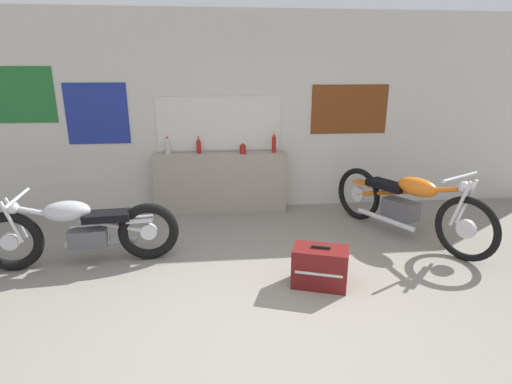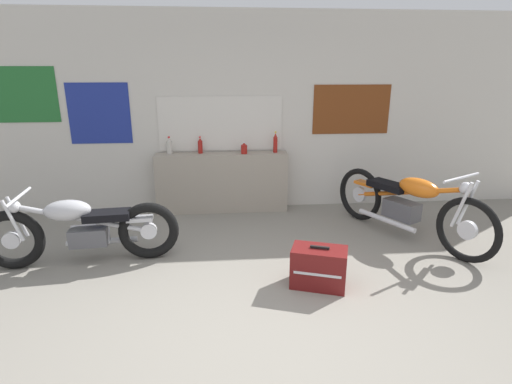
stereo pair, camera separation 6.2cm
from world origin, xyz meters
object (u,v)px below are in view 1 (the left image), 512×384
Objects in this scene: motorcycle_orange at (406,203)px; motorcycle_silver at (81,230)px; bottle_leftmost at (168,146)px; bottle_left_center at (199,146)px; bottle_right_center at (274,143)px; hard_case_darkred at (320,267)px; bottle_center at (243,148)px.

motorcycle_orange is 0.99× the size of motorcycle_silver.
bottle_left_center is (0.43, 0.01, -0.00)m from bottle_leftmost.
bottle_right_center reaches higher than hard_case_darkred.
bottle_right_center reaches higher than bottle_leftmost.
bottle_left_center is 2.87m from motorcycle_orange.
motorcycle_silver is 2.51m from hard_case_darkred.
bottle_right_center is 1.97m from motorcycle_orange.
bottle_right_center is (1.51, -0.03, 0.03)m from bottle_leftmost.
bottle_left_center is 0.12× the size of motorcycle_silver.
motorcycle_silver reaches higher than hard_case_darkred.
bottle_leftmost is at bearing -178.47° from bottle_left_center.
bottle_center is at bearing -174.18° from bottle_right_center.
bottle_leftmost is 1.85m from motorcycle_silver.
bottle_left_center is 1.43× the size of bottle_center.
bottle_left_center is 0.79× the size of bottle_right_center.
bottle_leftmost is 1.03× the size of bottle_left_center.
motorcycle_orange reaches higher than motorcycle_silver.
bottle_right_center is at bearing 93.38° from hard_case_darkred.
motorcycle_silver is at bearing -140.40° from bottle_center.
hard_case_darkred is at bearing -141.93° from motorcycle_orange.
bottle_leftmost is at bearing 157.81° from motorcycle_orange.
bottle_center is at bearing 149.30° from motorcycle_orange.
hard_case_darkred is at bearing -86.62° from bottle_right_center.
bottle_leftmost reaches higher than bottle_center.
bottle_leftmost is 0.81× the size of bottle_right_center.
hard_case_darkred is (2.41, -0.69, -0.20)m from motorcycle_silver.
bottle_left_center is 1.07m from bottle_right_center.
bottle_right_center is 0.15× the size of motorcycle_silver.
bottle_left_center is at bearing 154.28° from motorcycle_orange.
bottle_leftmost reaches higher than motorcycle_orange.
bottle_center is (1.05, -0.07, -0.04)m from bottle_leftmost.
bottle_leftmost is at bearing 64.01° from motorcycle_silver.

